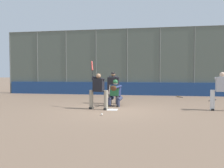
{
  "coord_description": "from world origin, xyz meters",
  "views": [
    {
      "loc": [
        -1.44,
        9.06,
        1.51
      ],
      "look_at": [
        0.18,
        -1.0,
        1.05
      ],
      "focal_mm": 35.0,
      "sensor_mm": 36.0,
      "label": 1
    }
  ],
  "objects_px": {
    "catcher_behind_plate": "(115,92)",
    "batter_on_deck": "(222,90)",
    "umpire_home": "(113,87)",
    "baseball_loose": "(102,114)",
    "fielding_glove_on_dirt": "(120,98)",
    "spare_bat_near_backstop": "(213,100)",
    "batter_at_plate": "(98,90)",
    "spare_bat_by_padding": "(179,97)"
  },
  "relations": [
    {
      "from": "catcher_behind_plate",
      "to": "baseball_loose",
      "type": "height_order",
      "value": "catcher_behind_plate"
    },
    {
      "from": "catcher_behind_plate",
      "to": "spare_bat_near_backstop",
      "type": "relative_size",
      "value": 1.76
    },
    {
      "from": "spare_bat_by_padding",
      "to": "fielding_glove_on_dirt",
      "type": "height_order",
      "value": "fielding_glove_on_dirt"
    },
    {
      "from": "catcher_behind_plate",
      "to": "batter_on_deck",
      "type": "height_order",
      "value": "batter_on_deck"
    },
    {
      "from": "baseball_loose",
      "to": "spare_bat_near_backstop",
      "type": "bearing_deg",
      "value": -134.89
    },
    {
      "from": "batter_on_deck",
      "to": "spare_bat_near_backstop",
      "type": "height_order",
      "value": "batter_on_deck"
    },
    {
      "from": "catcher_behind_plate",
      "to": "baseball_loose",
      "type": "distance_m",
      "value": 2.47
    },
    {
      "from": "spare_bat_by_padding",
      "to": "fielding_glove_on_dirt",
      "type": "xyz_separation_m",
      "value": [
        3.74,
        1.52,
        0.02
      ]
    },
    {
      "from": "batter_on_deck",
      "to": "baseball_loose",
      "type": "relative_size",
      "value": 29.14
    },
    {
      "from": "batter_at_plate",
      "to": "fielding_glove_on_dirt",
      "type": "bearing_deg",
      "value": -83.07
    },
    {
      "from": "batter_at_plate",
      "to": "catcher_behind_plate",
      "type": "height_order",
      "value": "batter_at_plate"
    },
    {
      "from": "batter_at_plate",
      "to": "fielding_glove_on_dirt",
      "type": "height_order",
      "value": "batter_at_plate"
    },
    {
      "from": "spare_bat_by_padding",
      "to": "umpire_home",
      "type": "bearing_deg",
      "value": 118.5
    },
    {
      "from": "batter_on_deck",
      "to": "spare_bat_by_padding",
      "type": "distance_m",
      "value": 5.42
    },
    {
      "from": "batter_at_plate",
      "to": "spare_bat_by_padding",
      "type": "bearing_deg",
      "value": -113.66
    },
    {
      "from": "catcher_behind_plate",
      "to": "batter_on_deck",
      "type": "bearing_deg",
      "value": -177.6
    },
    {
      "from": "umpire_home",
      "to": "catcher_behind_plate",
      "type": "bearing_deg",
      "value": 108.36
    },
    {
      "from": "batter_at_plate",
      "to": "umpire_home",
      "type": "distance_m",
      "value": 1.85
    },
    {
      "from": "spare_bat_near_backstop",
      "to": "baseball_loose",
      "type": "xyz_separation_m",
      "value": [
        5.37,
        5.39,
        0.0
      ]
    },
    {
      "from": "fielding_glove_on_dirt",
      "to": "batter_at_plate",
      "type": "bearing_deg",
      "value": 84.71
    },
    {
      "from": "spare_bat_near_backstop",
      "to": "spare_bat_by_padding",
      "type": "xyz_separation_m",
      "value": [
        1.67,
        -1.66,
        -0.0
      ]
    },
    {
      "from": "spare_bat_near_backstop",
      "to": "fielding_glove_on_dirt",
      "type": "relative_size",
      "value": 2.55
    },
    {
      "from": "spare_bat_by_padding",
      "to": "baseball_loose",
      "type": "relative_size",
      "value": 11.06
    },
    {
      "from": "umpire_home",
      "to": "baseball_loose",
      "type": "height_order",
      "value": "umpire_home"
    },
    {
      "from": "catcher_behind_plate",
      "to": "fielding_glove_on_dirt",
      "type": "bearing_deg",
      "value": -76.92
    },
    {
      "from": "batter_at_plate",
      "to": "spare_bat_near_backstop",
      "type": "bearing_deg",
      "value": -132.87
    },
    {
      "from": "catcher_behind_plate",
      "to": "fielding_glove_on_dirt",
      "type": "height_order",
      "value": "catcher_behind_plate"
    },
    {
      "from": "batter_at_plate",
      "to": "spare_bat_by_padding",
      "type": "height_order",
      "value": "batter_at_plate"
    },
    {
      "from": "umpire_home",
      "to": "spare_bat_near_backstop",
      "type": "bearing_deg",
      "value": -153.32
    },
    {
      "from": "spare_bat_near_backstop",
      "to": "spare_bat_by_padding",
      "type": "distance_m",
      "value": 2.36
    },
    {
      "from": "spare_bat_near_backstop",
      "to": "fielding_glove_on_dirt",
      "type": "distance_m",
      "value": 5.42
    },
    {
      "from": "batter_on_deck",
      "to": "batter_at_plate",
      "type": "bearing_deg",
      "value": -169.77
    },
    {
      "from": "catcher_behind_plate",
      "to": "batter_on_deck",
      "type": "relative_size",
      "value": 0.58
    },
    {
      "from": "catcher_behind_plate",
      "to": "baseball_loose",
      "type": "bearing_deg",
      "value": 96.73
    },
    {
      "from": "spare_bat_by_padding",
      "to": "baseball_loose",
      "type": "distance_m",
      "value": 7.96
    },
    {
      "from": "catcher_behind_plate",
      "to": "spare_bat_by_padding",
      "type": "bearing_deg",
      "value": -117.55
    },
    {
      "from": "catcher_behind_plate",
      "to": "fielding_glove_on_dirt",
      "type": "relative_size",
      "value": 4.48
    },
    {
      "from": "spare_bat_by_padding",
      "to": "baseball_loose",
      "type": "xyz_separation_m",
      "value": [
        3.7,
        7.05,
        0.0
      ]
    },
    {
      "from": "baseball_loose",
      "to": "batter_on_deck",
      "type": "bearing_deg",
      "value": -159.08
    },
    {
      "from": "catcher_behind_plate",
      "to": "spare_bat_near_backstop",
      "type": "bearing_deg",
      "value": -140.33
    },
    {
      "from": "umpire_home",
      "to": "fielding_glove_on_dirt",
      "type": "relative_size",
      "value": 5.72
    },
    {
      "from": "spare_bat_by_padding",
      "to": "batter_on_deck",
      "type": "bearing_deg",
      "value": 173.12
    }
  ]
}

